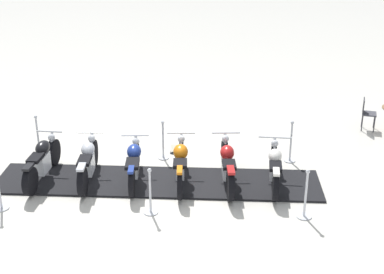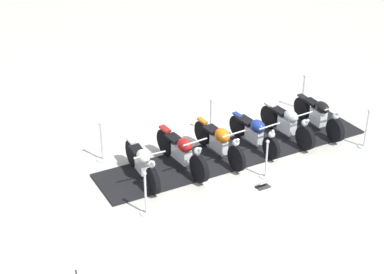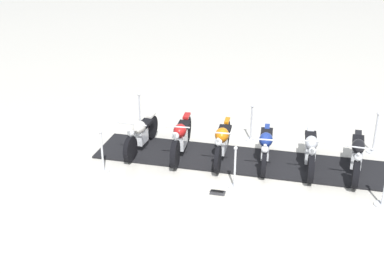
{
  "view_description": "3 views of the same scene",
  "coord_description": "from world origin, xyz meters",
  "px_view_note": "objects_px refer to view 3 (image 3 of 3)",
  "views": [
    {
      "loc": [
        -6.76,
        9.5,
        6.15
      ],
      "look_at": [
        -0.25,
        -1.16,
        0.82
      ],
      "focal_mm": 51.66,
      "sensor_mm": 36.0,
      "label": 1
    },
    {
      "loc": [
        -1.18,
        -13.64,
        7.8
      ],
      "look_at": [
        -1.15,
        -1.15,
        1.1
      ],
      "focal_mm": 54.88,
      "sensor_mm": 36.0,
      "label": 2
    },
    {
      "loc": [
        6.85,
        -9.42,
        5.87
      ],
      "look_at": [
        -0.68,
        -1.2,
        0.88
      ],
      "focal_mm": 47.28,
      "sensor_mm": 36.0,
      "label": 3
    }
  ],
  "objects_px": {
    "motorcycle_cream": "(141,134)",
    "motorcycle_copper": "(222,141)",
    "motorcycle_black": "(357,155)",
    "stanchion_right_rear": "(384,191)",
    "info_placard": "(218,191)",
    "motorcycle_maroon": "(181,137)",
    "motorcycle_navy": "(266,146)",
    "motorcycle_chrome": "(310,151)",
    "stanchion_right_front": "(103,157)",
    "stanchion_left_front": "(140,118)",
    "stanchion_right_mid": "(235,173)",
    "stanchion_left_rear": "(374,139)",
    "stanchion_left_mid": "(251,129)"
  },
  "relations": [
    {
      "from": "motorcycle_cream",
      "to": "motorcycle_copper",
      "type": "height_order",
      "value": "motorcycle_copper"
    },
    {
      "from": "motorcycle_black",
      "to": "stanchion_right_rear",
      "type": "distance_m",
      "value": 1.45
    },
    {
      "from": "motorcycle_cream",
      "to": "info_placard",
      "type": "xyz_separation_m",
      "value": [
        2.94,
        -0.35,
        -0.44
      ]
    },
    {
      "from": "motorcycle_cream",
      "to": "motorcycle_maroon",
      "type": "distance_m",
      "value": 1.1
    },
    {
      "from": "motorcycle_navy",
      "to": "motorcycle_chrome",
      "type": "distance_m",
      "value": 1.09
    },
    {
      "from": "motorcycle_cream",
      "to": "stanchion_right_front",
      "type": "bearing_deg",
      "value": -18.03
    },
    {
      "from": "stanchion_right_front",
      "to": "stanchion_right_rear",
      "type": "xyz_separation_m",
      "value": [
        5.74,
        3.11,
        -0.04
      ]
    },
    {
      "from": "stanchion_left_front",
      "to": "stanchion_right_mid",
      "type": "bearing_deg",
      "value": -11.51
    },
    {
      "from": "motorcycle_copper",
      "to": "stanchion_right_rear",
      "type": "xyz_separation_m",
      "value": [
        3.98,
        0.65,
        -0.18
      ]
    },
    {
      "from": "stanchion_right_mid",
      "to": "stanchion_left_rear",
      "type": "height_order",
      "value": "stanchion_left_rear"
    },
    {
      "from": "motorcycle_cream",
      "to": "motorcycle_navy",
      "type": "xyz_separation_m",
      "value": [
        2.9,
        1.56,
        0.02
      ]
    },
    {
      "from": "motorcycle_cream",
      "to": "stanchion_right_front",
      "type": "height_order",
      "value": "stanchion_right_front"
    },
    {
      "from": "stanchion_left_mid",
      "to": "stanchion_left_rear",
      "type": "relative_size",
      "value": 0.93
    },
    {
      "from": "stanchion_left_front",
      "to": "info_placard",
      "type": "bearing_deg",
      "value": -18.03
    },
    {
      "from": "motorcycle_maroon",
      "to": "info_placard",
      "type": "xyz_separation_m",
      "value": [
        1.97,
        -0.87,
        -0.45
      ]
    },
    {
      "from": "stanchion_right_front",
      "to": "stanchion_right_rear",
      "type": "height_order",
      "value": "stanchion_right_rear"
    },
    {
      "from": "motorcycle_black",
      "to": "stanchion_right_mid",
      "type": "relative_size",
      "value": 1.98
    },
    {
      "from": "motorcycle_maroon",
      "to": "info_placard",
      "type": "relative_size",
      "value": 5.08
    },
    {
      "from": "motorcycle_maroon",
      "to": "stanchion_right_mid",
      "type": "relative_size",
      "value": 1.92
    },
    {
      "from": "motorcycle_copper",
      "to": "stanchion_right_rear",
      "type": "bearing_deg",
      "value": 68.14
    },
    {
      "from": "stanchion_right_rear",
      "to": "motorcycle_cream",
      "type": "bearing_deg",
      "value": -164.1
    },
    {
      "from": "stanchion_left_front",
      "to": "stanchion_left_rear",
      "type": "bearing_deg",
      "value": 28.48
    },
    {
      "from": "motorcycle_maroon",
      "to": "motorcycle_navy",
      "type": "relative_size",
      "value": 1.11
    },
    {
      "from": "stanchion_left_mid",
      "to": "info_placard",
      "type": "xyz_separation_m",
      "value": [
        1.2,
        -2.88,
        -0.29
      ]
    },
    {
      "from": "motorcycle_copper",
      "to": "stanchion_right_front",
      "type": "height_order",
      "value": "stanchion_right_front"
    },
    {
      "from": "stanchion_left_rear",
      "to": "stanchion_right_front",
      "type": "bearing_deg",
      "value": -128.77
    },
    {
      "from": "stanchion_right_mid",
      "to": "stanchion_right_rear",
      "type": "relative_size",
      "value": 0.93
    },
    {
      "from": "motorcycle_navy",
      "to": "stanchion_left_rear",
      "type": "bearing_deg",
      "value": 113.36
    },
    {
      "from": "stanchion_left_rear",
      "to": "motorcycle_copper",
      "type": "bearing_deg",
      "value": -131.13
    },
    {
      "from": "motorcycle_navy",
      "to": "motorcycle_chrome",
      "type": "height_order",
      "value": "motorcycle_chrome"
    },
    {
      "from": "motorcycle_chrome",
      "to": "stanchion_right_rear",
      "type": "relative_size",
      "value": 1.72
    },
    {
      "from": "motorcycle_copper",
      "to": "stanchion_right_mid",
      "type": "distance_m",
      "value": 1.44
    },
    {
      "from": "motorcycle_chrome",
      "to": "stanchion_left_front",
      "type": "relative_size",
      "value": 1.74
    },
    {
      "from": "stanchion_right_mid",
      "to": "stanchion_right_front",
      "type": "bearing_deg",
      "value": -151.52
    },
    {
      "from": "motorcycle_copper",
      "to": "stanchion_left_rear",
      "type": "distance_m",
      "value": 4.07
    },
    {
      "from": "info_placard",
      "to": "stanchion_left_rear",
      "type": "bearing_deg",
      "value": -139.1
    },
    {
      "from": "stanchion_right_front",
      "to": "stanchion_right_rear",
      "type": "distance_m",
      "value": 6.53
    },
    {
      "from": "stanchion_left_front",
      "to": "stanchion_right_rear",
      "type": "distance_m",
      "value": 7.08
    },
    {
      "from": "motorcycle_copper",
      "to": "stanchion_left_front",
      "type": "xyz_separation_m",
      "value": [
        -3.06,
        -0.05,
        -0.17
      ]
    },
    {
      "from": "motorcycle_maroon",
      "to": "motorcycle_black",
      "type": "relative_size",
      "value": 0.97
    },
    {
      "from": "motorcycle_maroon",
      "to": "motorcycle_cream",
      "type": "bearing_deg",
      "value": -94.45
    },
    {
      "from": "stanchion_left_front",
      "to": "motorcycle_chrome",
      "type": "bearing_deg",
      "value": 12.65
    },
    {
      "from": "stanchion_right_front",
      "to": "stanchion_left_mid",
      "type": "bearing_deg",
      "value": 68.47
    },
    {
      "from": "stanchion_left_mid",
      "to": "motorcycle_maroon",
      "type": "bearing_deg",
      "value": -111.06
    },
    {
      "from": "motorcycle_copper",
      "to": "motorcycle_black",
      "type": "distance_m",
      "value": 3.28
    },
    {
      "from": "stanchion_left_rear",
      "to": "motorcycle_navy",
      "type": "bearing_deg",
      "value": -124.15
    },
    {
      "from": "stanchion_left_rear",
      "to": "info_placard",
      "type": "bearing_deg",
      "value": -110.62
    },
    {
      "from": "stanchion_left_rear",
      "to": "motorcycle_chrome",
      "type": "bearing_deg",
      "value": -110.83
    },
    {
      "from": "motorcycle_navy",
      "to": "stanchion_right_mid",
      "type": "relative_size",
      "value": 1.74
    },
    {
      "from": "motorcycle_black",
      "to": "stanchion_right_mid",
      "type": "distance_m",
      "value": 3.05
    }
  ]
}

